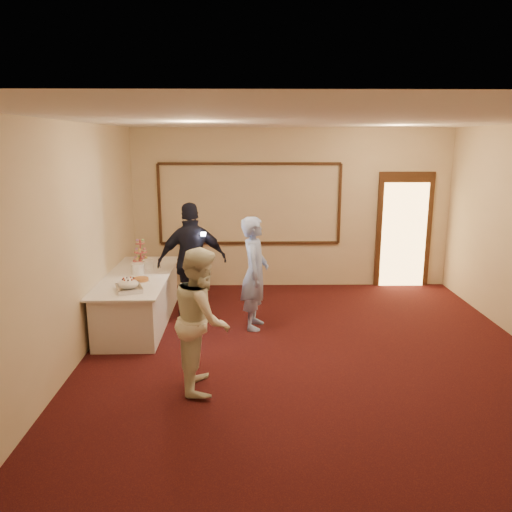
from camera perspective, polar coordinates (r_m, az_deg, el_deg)
The scene contains 14 objects.
floor at distance 6.57m, azimuth 6.62°, elevation -11.93°, with size 7.00×7.00×0.00m, color black.
room_walls at distance 6.01m, azimuth 7.13°, elevation 5.86°, with size 6.04×7.04×3.02m.
wall_molding at distance 9.44m, azimuth -0.72°, elevation 5.96°, with size 3.45×0.04×1.55m.
doorway at distance 9.97m, azimuth 16.52°, elevation 2.78°, with size 1.05×0.07×2.20m.
buffet_table at distance 7.91m, azimuth -13.22°, elevation -4.80°, with size 0.98×2.49×0.77m.
pavlova_tray at distance 7.01m, azimuth -14.33°, elevation -3.30°, with size 0.44×0.50×0.17m.
cupcake_stand at distance 8.67m, azimuth -13.05°, elevation 0.39°, with size 0.28×0.28×0.41m.
plate_stack_a at distance 7.83m, azimuth -13.35°, elevation -1.45°, with size 0.20×0.20×0.17m.
plate_stack_b at distance 8.12m, azimuth -12.22°, elevation -0.94°, with size 0.18×0.18×0.15m.
tart at distance 7.43m, azimuth -13.03°, elevation -2.67°, with size 0.26×0.26×0.05m.
man at distance 7.41m, azimuth -0.14°, elevation -1.96°, with size 0.62×0.41×1.69m, color #92AEF6.
woman at distance 5.67m, azimuth -6.18°, elevation -7.15°, with size 0.79×0.62×1.63m, color white.
guest at distance 7.85m, azimuth -7.28°, elevation -0.62°, with size 1.08×0.45×1.85m, color black.
camera_flash at distance 7.57m, azimuth -6.04°, elevation 2.51°, with size 0.07×0.04×0.05m, color white.
Camera 1 is at (-0.84, -5.90, 2.77)m, focal length 35.00 mm.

